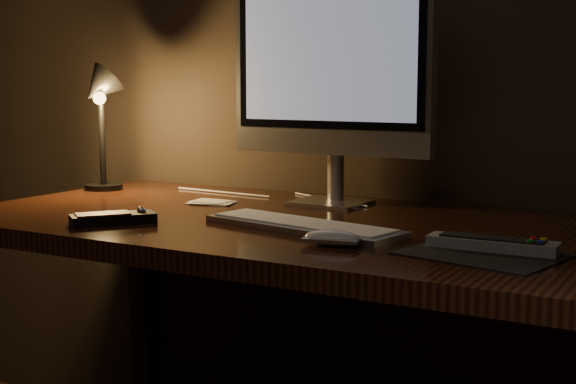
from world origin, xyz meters
The scene contains 10 objects.
desk centered at (0.00, 1.93, 0.62)m, with size 1.60×0.75×0.75m.
monitor centered at (-0.10, 2.08, 1.06)m, with size 0.51×0.15×0.53m.
keyboard centered at (0.00, 1.76, 0.76)m, with size 0.42×0.12×0.02m, color silver.
mousepad centered at (0.38, 1.70, 0.75)m, with size 0.24×0.19×0.00m, color black.
mouse centered at (0.12, 1.65, 0.76)m, with size 0.10×0.05×0.02m, color white.
media_remote centered at (-0.36, 1.63, 0.76)m, with size 0.15×0.17×0.03m.
tv_remote centered at (0.38, 1.74, 0.76)m, with size 0.22×0.06×0.03m.
papers centered at (-0.35, 1.95, 0.75)m, with size 0.11×0.07×0.01m, color white.
desk_lamp centered at (-0.72, 1.99, 0.98)m, with size 0.15×0.17×0.33m.
cable centered at (-0.27, 2.11, 0.75)m, with size 0.00×0.00×0.58m, color white.
Camera 1 is at (0.74, 0.42, 1.03)m, focal length 50.00 mm.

